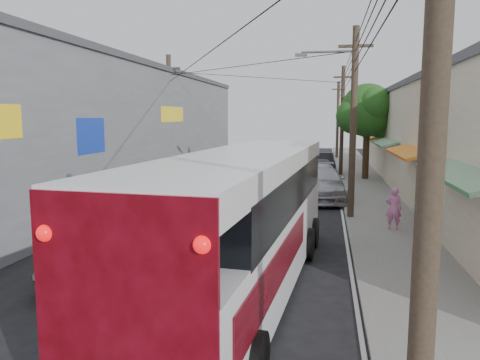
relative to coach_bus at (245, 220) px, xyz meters
The scene contains 12 objects.
sidewalk 16.56m from the coach_bus, 74.84° to the left, with size 3.00×80.00×0.12m, color slate.
building_right 19.99m from the coach_bus, 63.83° to the left, with size 7.09×40.00×6.25m.
building_left 17.63m from the coach_bus, 127.57° to the left, with size 7.20×36.00×7.25m.
utility_poles 16.42m from the coach_bus, 86.71° to the left, with size 11.80×45.28×8.00m.
street_tree 22.59m from the coach_bus, 77.95° to the left, with size 4.40×4.00×6.60m.
coach_bus is the anchor object (origin of this frame).
jeepney 3.90m from the coach_bus, behind, with size 2.34×5.06×1.41m, color silver.
parked_suv 13.87m from the coach_bus, 83.33° to the left, with size 2.50×6.16×1.79m, color #ABAAB3.
parked_car_mid 21.98m from the coach_bus, 85.80° to the left, with size 1.73×4.30×1.46m, color #2A2A2F.
parked_car_far 25.57m from the coach_bus, 86.39° to the left, with size 1.69×4.83×1.59m, color black.
pedestrian_near 8.25m from the coach_bus, 56.84° to the left, with size 0.59×0.39×1.61m, color pink.
pedestrian_far 8.22m from the coach_bus, 48.64° to the left, with size 0.85×0.66×1.75m, color #91B7D3.
Camera 1 is at (4.13, -7.09, 4.32)m, focal length 35.00 mm.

